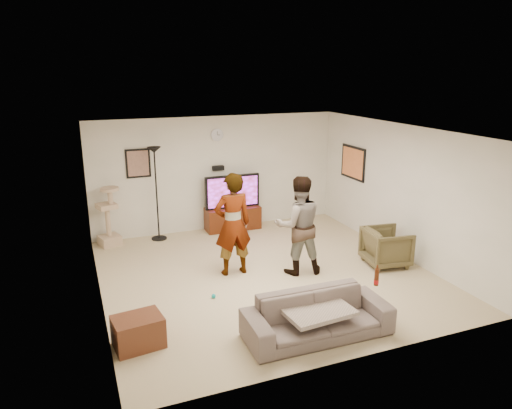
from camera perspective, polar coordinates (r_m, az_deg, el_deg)
name	(u,v)px	position (r m, az deg, el deg)	size (l,w,h in m)	color
floor	(265,274)	(8.45, 1.13, -8.36)	(5.50, 5.50, 0.02)	tan
ceiling	(266,131)	(7.76, 1.23, 8.84)	(5.50, 5.50, 0.02)	white
wall_back	(217,173)	(10.53, -4.64, 3.75)	(5.50, 0.04, 2.50)	beige
wall_front	(357,266)	(5.73, 11.99, -7.26)	(5.50, 0.04, 2.50)	beige
wall_left	(95,225)	(7.44, -18.76, -2.30)	(0.04, 5.50, 2.50)	beige
wall_right	(400,191)	(9.40, 16.84, 1.60)	(0.04, 5.50, 2.50)	beige
wall_clock	(217,135)	(10.35, -4.70, 8.31)	(0.26, 0.26, 0.04)	silver
wall_speaker	(218,168)	(10.44, -4.56, 4.38)	(0.25, 0.10, 0.10)	black
picture_back	(138,163)	(10.09, -13.95, 4.81)	(0.42, 0.03, 0.52)	#825E52
picture_right	(353,163)	(10.60, 11.54, 4.93)	(0.03, 0.78, 0.62)	#EA7B42
tv_stand	(233,218)	(10.64, -2.80, -1.65)	(1.21, 0.45, 0.51)	#3F1909
console_box	(238,233)	(10.35, -2.16, -3.43)	(0.40, 0.30, 0.07)	#AFAFBA
tv	(232,191)	(10.46, -2.85, 1.58)	(1.23, 0.08, 0.73)	black
tv_screen	(233,192)	(10.42, -2.77, 1.52)	(1.14, 0.01, 0.64)	#B531EE
floor_lamp	(157,194)	(10.02, -11.82, 1.22)	(0.32, 0.32, 1.96)	black
cat_tree	(108,217)	(10.01, -17.36, -1.38)	(0.39, 0.39, 1.22)	tan
person_left	(233,224)	(8.16, -2.80, -2.38)	(0.66, 0.43, 1.81)	#A7A8AC
person_right	(298,225)	(8.25, 5.11, -2.49)	(0.85, 0.66, 1.74)	teal
sofa	(317,316)	(6.58, 7.37, -13.11)	(1.98, 0.77, 0.58)	#645551
throw_blanket	(316,310)	(6.53, 7.21, -12.38)	(0.90, 0.70, 0.06)	#AA9689
beer_bottle	(377,277)	(6.85, 14.25, -8.42)	(0.06, 0.06, 0.25)	#471D09
armchair	(386,247)	(9.02, 15.34, -4.92)	(0.73, 0.76, 0.69)	#4B4227
side_table	(138,332)	(6.53, -13.93, -14.57)	(0.62, 0.46, 0.41)	#522919
toy_ball	(214,296)	(7.63, -5.10, -10.87)	(0.07, 0.07, 0.07)	#0F989D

